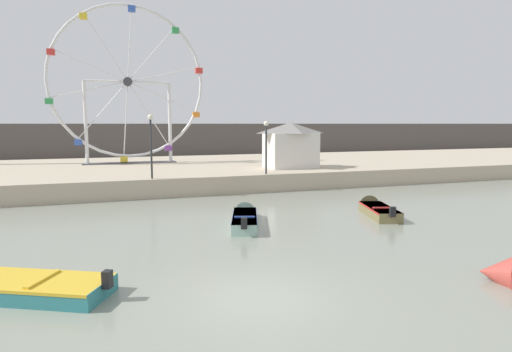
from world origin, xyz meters
name	(u,v)px	position (x,y,z in m)	size (l,w,h in m)	color
ground_plane	(258,298)	(0.00, 0.00, 0.00)	(240.00, 240.00, 0.00)	gray
quay_promenade	(152,172)	(0.00, 24.99, 0.57)	(110.00, 18.42, 1.15)	#B7A88E
distant_town_skyline	(132,141)	(0.00, 49.18, 2.20)	(140.00, 3.00, 4.40)	#564C47
motorboat_olive_wood	(375,209)	(8.92, 7.92, 0.25)	(2.20, 4.27, 1.08)	olive
motorboat_seafoam	(245,217)	(2.30, 8.24, 0.26)	(2.43, 4.82, 1.05)	#93BCAD
ferris_wheel_white_frame	(128,84)	(-1.51, 27.19, 7.55)	(12.26, 1.20, 12.74)	silver
carnival_booth_white_ticket	(291,144)	(9.49, 19.51, 2.88)	(3.90, 2.85, 3.34)	silver
promenade_lamp_near	(151,137)	(-0.90, 16.30, 3.64)	(0.32, 0.32, 3.79)	#2D2D33
promenade_lamp_far	(266,139)	(6.31, 16.20, 3.42)	(0.32, 0.32, 3.42)	#2D2D33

